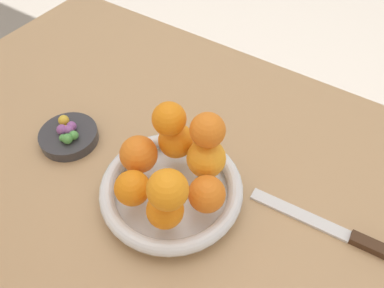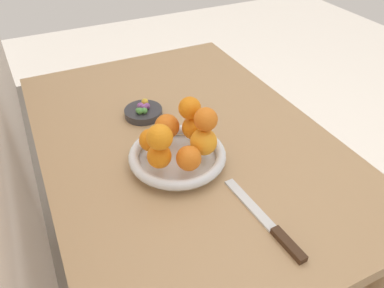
{
  "view_description": "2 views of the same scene",
  "coord_description": "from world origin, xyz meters",
  "views": [
    {
      "loc": [
        -0.33,
        0.34,
        1.3
      ],
      "look_at": [
        -0.12,
        0.03,
        0.86
      ],
      "focal_mm": 35.0,
      "sensor_mm": 36.0,
      "label": 1
    },
    {
      "loc": [
        -0.77,
        0.34,
        1.36
      ],
      "look_at": [
        -0.12,
        0.03,
        0.8
      ],
      "focal_mm": 35.0,
      "sensor_mm": 36.0,
      "label": 2
    }
  ],
  "objects": [
    {
      "name": "orange_5",
      "position": [
        -0.13,
        0.01,
        0.81
      ],
      "size": [
        0.07,
        0.07,
        0.07
      ],
      "primitive_type": "sphere",
      "color": "orange",
      "rests_on": "fruit_bowl"
    },
    {
      "name": "candy_ball_4",
      "position": [
        0.14,
        0.08,
        0.77
      ],
      "size": [
        0.01,
        0.01,
        0.01
      ],
      "primitive_type": "sphere",
      "color": "#4C9947",
      "rests_on": "candy_dish"
    },
    {
      "name": "orange_4",
      "position": [
        -0.17,
        0.06,
        0.81
      ],
      "size": [
        0.06,
        0.06,
        0.06
      ],
      "primitive_type": "sphere",
      "color": "orange",
      "rests_on": "fruit_bowl"
    },
    {
      "name": "candy_ball_7",
      "position": [
        0.17,
        0.05,
        0.77
      ],
      "size": [
        0.02,
        0.02,
        0.02
      ],
      "primitive_type": "sphere",
      "color": "gold",
      "rests_on": "candy_dish"
    },
    {
      "name": "fruit_bowl",
      "position": [
        -0.1,
        0.06,
        0.76
      ],
      "size": [
        0.24,
        0.24,
        0.04
      ],
      "color": "silver",
      "rests_on": "dining_table"
    },
    {
      "name": "orange_1",
      "position": [
        -0.03,
        0.06,
        0.81
      ],
      "size": [
        0.06,
        0.06,
        0.06
      ],
      "primitive_type": "sphere",
      "color": "orange",
      "rests_on": "fruit_bowl"
    },
    {
      "name": "candy_ball_5",
      "position": [
        0.14,
        0.05,
        0.77
      ],
      "size": [
        0.02,
        0.02,
        0.02
      ],
      "primitive_type": "sphere",
      "color": "#8C4C99",
      "rests_on": "candy_dish"
    },
    {
      "name": "candy_dish",
      "position": [
        0.15,
        0.07,
        0.75
      ],
      "size": [
        0.11,
        0.11,
        0.02
      ],
      "primitive_type": "cylinder",
      "color": "#333338",
      "rests_on": "dining_table"
    },
    {
      "name": "orange_7",
      "position": [
        -0.06,
        0.01,
        0.87
      ],
      "size": [
        0.06,
        0.06,
        0.06
      ],
      "primitive_type": "sphere",
      "color": "orange",
      "rests_on": "orange_0"
    },
    {
      "name": "orange_6",
      "position": [
        -0.13,
        0.0,
        0.87
      ],
      "size": [
        0.06,
        0.06,
        0.06
      ],
      "primitive_type": "sphere",
      "color": "orange",
      "rests_on": "orange_5"
    },
    {
      "name": "candy_ball_1",
      "position": [
        0.12,
        0.07,
        0.77
      ],
      "size": [
        0.02,
        0.02,
        0.02
      ],
      "primitive_type": "sphere",
      "color": "#4C9947",
      "rests_on": "candy_dish"
    },
    {
      "name": "knife",
      "position": [
        -0.37,
        -0.03,
        0.75
      ],
      "size": [
        0.26,
        0.04,
        0.01
      ],
      "color": "#3F2819",
      "rests_on": "dining_table"
    },
    {
      "name": "dining_table",
      "position": [
        0.0,
        0.0,
        0.65
      ],
      "size": [
        1.1,
        0.76,
        0.74
      ],
      "color": "tan",
      "rests_on": "ground_plane"
    },
    {
      "name": "candy_ball_6",
      "position": [
        0.15,
        0.06,
        0.77
      ],
      "size": [
        0.02,
        0.02,
        0.02
      ],
      "primitive_type": "sphere",
      "color": "gold",
      "rests_on": "candy_dish"
    },
    {
      "name": "candy_ball_0",
      "position": [
        0.14,
        0.06,
        0.77
      ],
      "size": [
        0.02,
        0.02,
        0.02
      ],
      "primitive_type": "sphere",
      "color": "#8C4C99",
      "rests_on": "candy_dish"
    },
    {
      "name": "ground_plane",
      "position": [
        0.0,
        0.0,
        0.0
      ],
      "size": [
        6.0,
        6.0,
        0.0
      ],
      "primitive_type": "plane",
      "color": "gray"
    },
    {
      "name": "candy_ball_3",
      "position": [
        0.15,
        0.07,
        0.77
      ],
      "size": [
        0.02,
        0.02,
        0.02
      ],
      "primitive_type": "sphere",
      "color": "#8C4C99",
      "rests_on": "candy_dish"
    },
    {
      "name": "orange_8",
      "position": [
        -0.14,
        0.12,
        0.87
      ],
      "size": [
        0.06,
        0.06,
        0.06
      ],
      "primitive_type": "sphere",
      "color": "orange",
      "rests_on": "orange_3"
    },
    {
      "name": "orange_2",
      "position": [
        -0.07,
        0.12,
        0.81
      ],
      "size": [
        0.06,
        0.06,
        0.06
      ],
      "primitive_type": "sphere",
      "color": "orange",
      "rests_on": "fruit_bowl"
    },
    {
      "name": "candy_ball_2",
      "position": [
        0.13,
        0.08,
        0.77
      ],
      "size": [
        0.02,
        0.02,
        0.02
      ],
      "primitive_type": "sphere",
      "color": "#4C9947",
      "rests_on": "candy_dish"
    },
    {
      "name": "orange_0",
      "position": [
        -0.07,
        0.0,
        0.81
      ],
      "size": [
        0.06,
        0.06,
        0.06
      ],
      "primitive_type": "sphere",
      "color": "orange",
      "rests_on": "fruit_bowl"
    },
    {
      "name": "orange_3",
      "position": [
        -0.13,
        0.12,
        0.81
      ],
      "size": [
        0.06,
        0.06,
        0.06
      ],
      "primitive_type": "sphere",
      "color": "orange",
      "rests_on": "fruit_bowl"
    }
  ]
}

